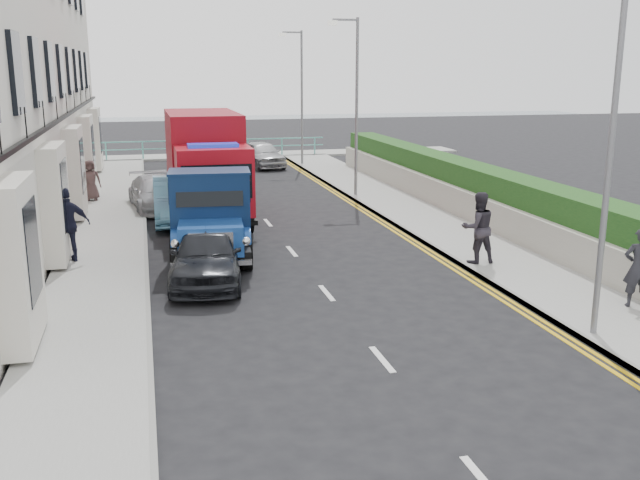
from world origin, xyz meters
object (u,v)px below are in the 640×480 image
Objects in this scene: lamp_far at (300,90)px; pedestrian_east_near at (639,268)px; red_lorry at (205,163)px; parked_car_front at (207,254)px; bedford_lorry at (211,221)px; lamp_near at (606,131)px; lamp_mid at (354,97)px.

pedestrian_east_near is at bearing -85.58° from lamp_far.
red_lorry is 3.99× the size of pedestrian_east_near.
pedestrian_east_near reaches higher than parked_car_front.
bedford_lorry is 3.11× the size of pedestrian_east_near.
lamp_near is 1.30× the size of bedford_lorry.
red_lorry is 14.65m from pedestrian_east_near.
lamp_near is at bearing 54.05° from pedestrian_east_near.
red_lorry reaches higher than parked_car_front.
lamp_far is at bearing 90.00° from lamp_near.
parked_car_front is at bearing -95.42° from red_lorry.
lamp_mid reaches higher than bedford_lorry.
lamp_near is at bearing -90.00° from lamp_far.
lamp_far is 1.01× the size of red_lorry.
pedestrian_east_near is (8.01, -12.23, -0.94)m from red_lorry.
lamp_near is 14.84m from red_lorry.
red_lorry is (0.41, 5.99, 0.78)m from bedford_lorry.
lamp_near is at bearing -43.19° from bedford_lorry.
pedestrian_east_near is at bearing -57.13° from red_lorry.
parked_car_front is at bearing -93.40° from bedford_lorry.
lamp_near is 1.00× the size of lamp_far.
bedford_lorry is (-6.50, -8.62, -2.86)m from lamp_mid.
lamp_mid is at bearing 58.46° from bedford_lorry.
lamp_near and lamp_mid have the same top height.
lamp_mid reaches higher than parked_car_front.
lamp_mid and lamp_far have the same top height.
lamp_mid is 11.16m from bedford_lorry.
pedestrian_east_near is (1.92, 1.15, -3.01)m from lamp_near.
parked_car_front is (-6.78, 5.59, -3.29)m from lamp_near.
lamp_far is at bearing 63.89° from red_lorry.
lamp_near and lamp_far have the same top height.
parked_car_front is (-0.69, -7.79, -1.22)m from red_lorry.
parked_car_front is (-0.28, -1.80, -0.43)m from bedford_lorry.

